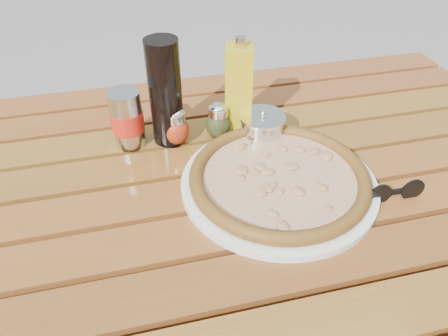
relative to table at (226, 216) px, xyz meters
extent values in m
cube|color=#3D200E|center=(0.64, 0.39, -0.32)|extent=(0.06, 0.06, 0.70)
cube|color=#331C0B|center=(0.00, 0.00, 0.03)|extent=(1.36, 0.86, 0.04)
cube|color=#51270E|center=(0.00, -0.20, 0.06)|extent=(1.40, 0.09, 0.03)
cube|color=#592C0F|center=(0.00, -0.10, 0.06)|extent=(1.40, 0.09, 0.03)
cube|color=#5A2D0F|center=(0.00, 0.00, 0.06)|extent=(1.40, 0.09, 0.03)
cube|color=#562E0F|center=(0.00, 0.10, 0.06)|extent=(1.40, 0.09, 0.03)
cube|color=#56350F|center=(0.00, 0.20, 0.06)|extent=(1.40, 0.09, 0.03)
cube|color=#58280F|center=(0.00, 0.30, 0.06)|extent=(1.40, 0.09, 0.03)
cube|color=#59290F|center=(0.00, 0.41, 0.06)|extent=(1.40, 0.09, 0.03)
cylinder|color=white|center=(0.09, -0.02, 0.08)|extent=(0.39, 0.39, 0.01)
cylinder|color=beige|center=(0.09, -0.02, 0.09)|extent=(0.40, 0.40, 0.01)
torus|color=black|center=(0.09, -0.02, 0.10)|extent=(0.42, 0.42, 0.03)
ellipsoid|color=#B73515|center=(-0.07, 0.17, 0.11)|extent=(0.07, 0.07, 0.06)
cylinder|color=silver|center=(-0.07, 0.17, 0.14)|extent=(0.05, 0.05, 0.02)
ellipsoid|color=white|center=(-0.07, 0.17, 0.15)|extent=(0.05, 0.05, 0.02)
ellipsoid|color=#373B17|center=(0.02, 0.16, 0.11)|extent=(0.06, 0.06, 0.06)
cylinder|color=silver|center=(0.02, 0.16, 0.14)|extent=(0.04, 0.04, 0.02)
ellipsoid|color=white|center=(0.02, 0.16, 0.15)|extent=(0.04, 0.04, 0.02)
cylinder|color=black|center=(-0.08, 0.18, 0.19)|extent=(0.08, 0.08, 0.22)
cylinder|color=silver|center=(-0.16, 0.19, 0.14)|extent=(0.08, 0.08, 0.12)
cylinder|color=red|center=(-0.16, 0.19, 0.13)|extent=(0.08, 0.08, 0.04)
cube|color=gold|center=(0.07, 0.18, 0.17)|extent=(0.07, 0.07, 0.19)
cylinder|color=silver|center=(0.07, 0.18, 0.28)|extent=(0.02, 0.02, 0.02)
cylinder|color=silver|center=(0.11, 0.13, 0.10)|extent=(0.11, 0.11, 0.05)
cylinder|color=white|center=(0.11, 0.13, 0.13)|extent=(0.12, 0.12, 0.01)
sphere|color=white|center=(0.11, 0.13, 0.14)|extent=(0.02, 0.02, 0.01)
cylinder|color=black|center=(0.25, -0.10, 0.09)|extent=(0.04, 0.01, 0.04)
cylinder|color=black|center=(0.32, -0.11, 0.09)|extent=(0.04, 0.01, 0.04)
cube|color=black|center=(0.28, -0.10, 0.10)|extent=(0.02, 0.00, 0.00)
cube|color=black|center=(0.27, -0.09, 0.08)|extent=(0.09, 0.01, 0.00)
cube|color=black|center=(0.29, -0.09, 0.08)|extent=(0.09, 0.01, 0.00)
camera|label=1|loc=(-0.15, -0.59, 0.61)|focal=35.00mm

